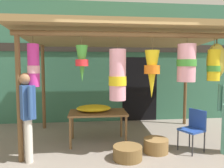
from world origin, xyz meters
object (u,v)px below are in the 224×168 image
(folding_chair, at_px, (194,126))
(wicker_basket_by_table, at_px, (128,153))
(display_table, at_px, (98,115))
(flower_heap_on_table, at_px, (94,108))
(wicker_basket_spare, at_px, (156,145))
(vendor_in_orange, at_px, (26,110))

(folding_chair, height_order, wicker_basket_by_table, folding_chair)
(display_table, xyz_separation_m, wicker_basket_by_table, (0.51, -0.96, -0.51))
(display_table, bearing_deg, wicker_basket_by_table, -62.01)
(flower_heap_on_table, distance_m, wicker_basket_by_table, 1.33)
(folding_chair, xyz_separation_m, wicker_basket_by_table, (-1.41, -0.26, -0.38))
(wicker_basket_spare, xyz_separation_m, vendor_in_orange, (-2.45, -0.13, 0.81))
(flower_heap_on_table, xyz_separation_m, vendor_in_orange, (-1.24, -0.86, 0.17))
(flower_heap_on_table, bearing_deg, wicker_basket_spare, -31.15)
(flower_heap_on_table, distance_m, folding_chair, 2.14)
(flower_heap_on_table, bearing_deg, wicker_basket_by_table, -59.56)
(display_table, height_order, wicker_basket_by_table, display_table)
(wicker_basket_spare, distance_m, vendor_in_orange, 2.58)
(folding_chair, distance_m, vendor_in_orange, 3.27)
(flower_heap_on_table, bearing_deg, folding_chair, -20.11)
(display_table, height_order, folding_chair, folding_chair)
(wicker_basket_spare, bearing_deg, display_table, 148.44)
(wicker_basket_by_table, distance_m, wicker_basket_spare, 0.68)
(folding_chair, xyz_separation_m, wicker_basket_spare, (-0.79, 0.00, -0.37))
(flower_heap_on_table, distance_m, wicker_basket_spare, 1.55)
(folding_chair, distance_m, wicker_basket_by_table, 1.49)
(display_table, xyz_separation_m, vendor_in_orange, (-1.31, -0.82, 0.31))
(display_table, relative_size, vendor_in_orange, 0.79)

